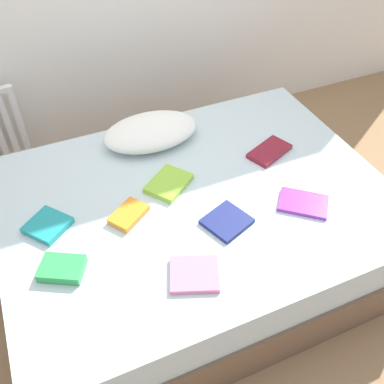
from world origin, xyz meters
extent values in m
plane|color=#93704C|center=(0.00, 0.00, 0.00)|extent=(8.00, 8.00, 0.00)
cube|color=brown|center=(0.00, 0.00, 0.14)|extent=(2.00, 1.50, 0.28)
cube|color=silver|center=(0.00, 0.00, 0.39)|extent=(1.96, 1.46, 0.22)
cylinder|color=white|center=(-0.81, 1.20, 0.39)|extent=(0.04, 0.04, 0.54)
cylinder|color=white|center=(-0.74, 1.20, 0.39)|extent=(0.04, 0.04, 0.54)
ellipsoid|color=white|center=(-0.05, 0.52, 0.57)|extent=(0.55, 0.35, 0.13)
cube|color=purple|center=(0.46, -0.27, 0.51)|extent=(0.29, 0.28, 0.02)
cube|color=navy|center=(0.06, -0.23, 0.51)|extent=(0.25, 0.24, 0.02)
cube|color=orange|center=(-0.36, -0.01, 0.52)|extent=(0.22, 0.21, 0.03)
cube|color=green|center=(-0.72, -0.20, 0.52)|extent=(0.23, 0.21, 0.04)
cube|color=#8CC638|center=(-0.10, 0.12, 0.52)|extent=(0.29, 0.27, 0.03)
cube|color=pink|center=(-0.21, -0.45, 0.51)|extent=(0.26, 0.25, 0.02)
cube|color=teal|center=(-0.73, 0.08, 0.52)|extent=(0.25, 0.25, 0.03)
cube|color=maroon|center=(0.52, 0.15, 0.51)|extent=(0.28, 0.22, 0.03)
camera|label=1|loc=(-0.66, -1.44, 2.05)|focal=40.74mm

